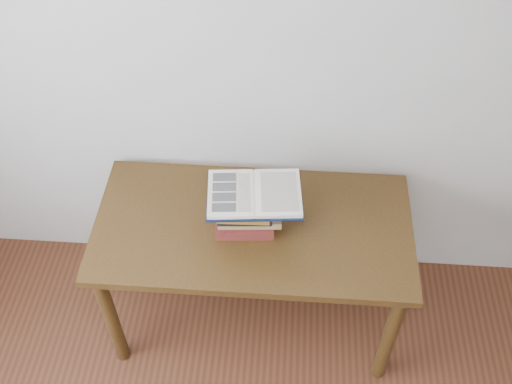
{
  "coord_description": "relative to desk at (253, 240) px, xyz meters",
  "views": [
    {
      "loc": [
        0.05,
        -0.15,
        2.61
      ],
      "look_at": [
        -0.05,
        1.31,
        0.98
      ],
      "focal_mm": 42.0,
      "sensor_mm": 36.0,
      "label": 1
    }
  ],
  "objects": [
    {
      "name": "book_stack",
      "position": [
        -0.02,
        -0.01,
        0.19
      ],
      "size": [
        0.27,
        0.2,
        0.19
      ],
      "color": "maroon",
      "rests_on": "desk"
    },
    {
      "name": "desk",
      "position": [
        0.0,
        0.0,
        0.0
      ],
      "size": [
        1.31,
        0.65,
        0.7
      ],
      "color": "#412B10",
      "rests_on": "ground"
    },
    {
      "name": "open_book",
      "position": [
        0.01,
        -0.01,
        0.3
      ],
      "size": [
        0.39,
        0.29,
        0.03
      ],
      "rotation": [
        0.0,
        0.0,
        0.09
      ],
      "color": "black",
      "rests_on": "book_stack"
    }
  ]
}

